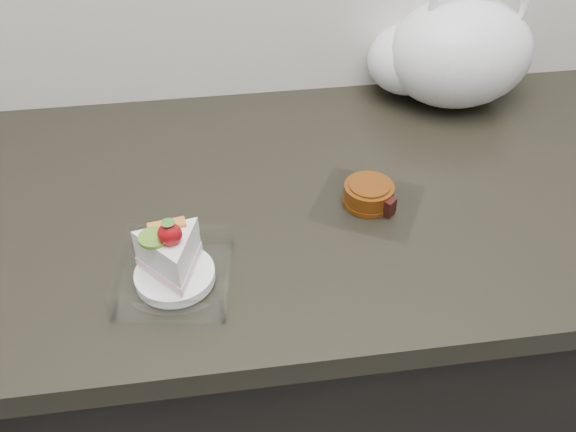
{
  "coord_description": "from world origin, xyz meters",
  "views": [
    {
      "loc": [
        -0.15,
        0.92,
        1.53
      ],
      "look_at": [
        -0.05,
        1.59,
        0.94
      ],
      "focal_mm": 40.0,
      "sensor_mm": 36.0,
      "label": 1
    }
  ],
  "objects": [
    {
      "name": "mooncake_wrap",
      "position": [
        0.08,
        1.65,
        0.91
      ],
      "size": [
        0.2,
        0.2,
        0.04
      ],
      "rotation": [
        0.0,
        0.0,
        -0.32
      ],
      "color": "white",
      "rests_on": "counter"
    },
    {
      "name": "cake_tray",
      "position": [
        -0.21,
        1.52,
        0.93
      ],
      "size": [
        0.17,
        0.17,
        0.11
      ],
      "rotation": [
        0.0,
        0.0,
        -0.15
      ],
      "color": "white",
      "rests_on": "counter"
    },
    {
      "name": "plastic_bag",
      "position": [
        0.29,
        1.93,
        1.0
      ],
      "size": [
        0.31,
        0.23,
        0.24
      ],
      "rotation": [
        0.0,
        0.0,
        -0.13
      ],
      "color": "white",
      "rests_on": "counter"
    },
    {
      "name": "counter",
      "position": [
        0.0,
        1.69,
        0.45
      ],
      "size": [
        2.04,
        0.64,
        0.9
      ],
      "color": "black",
      "rests_on": "ground"
    }
  ]
}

